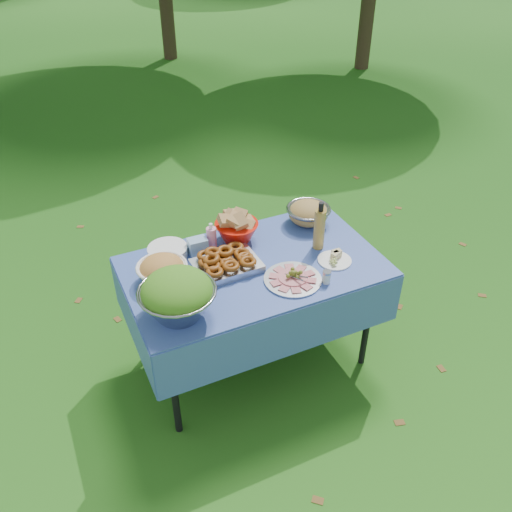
% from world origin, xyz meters
% --- Properties ---
extents(ground, '(80.00, 80.00, 0.00)m').
position_xyz_m(ground, '(0.00, 0.00, 0.00)').
color(ground, '#0B380A').
rests_on(ground, ground).
extents(picnic_table, '(1.46, 0.86, 0.76)m').
position_xyz_m(picnic_table, '(0.00, 0.00, 0.38)').
color(picnic_table, '#7299DC').
rests_on(picnic_table, ground).
extents(salad_bowl, '(0.52, 0.52, 0.26)m').
position_xyz_m(salad_bowl, '(-0.52, -0.22, 0.89)').
color(salad_bowl, gray).
rests_on(salad_bowl, picnic_table).
extents(pasta_bowl_white, '(0.32, 0.32, 0.15)m').
position_xyz_m(pasta_bowl_white, '(-0.51, 0.08, 0.84)').
color(pasta_bowl_white, white).
rests_on(pasta_bowl_white, picnic_table).
extents(plate_stack, '(0.26, 0.26, 0.06)m').
position_xyz_m(plate_stack, '(-0.42, 0.30, 0.79)').
color(plate_stack, white).
rests_on(plate_stack, picnic_table).
extents(wipes_box, '(0.11, 0.08, 0.10)m').
position_xyz_m(wipes_box, '(-0.25, 0.25, 0.81)').
color(wipes_box, '#8AB6E3').
rests_on(wipes_box, picnic_table).
extents(sanitizer_bottle, '(0.07, 0.07, 0.17)m').
position_xyz_m(sanitizer_bottle, '(-0.15, 0.26, 0.85)').
color(sanitizer_bottle, pink).
rests_on(sanitizer_bottle, picnic_table).
extents(bread_bowl, '(0.31, 0.31, 0.18)m').
position_xyz_m(bread_bowl, '(0.02, 0.29, 0.85)').
color(bread_bowl, red).
rests_on(bread_bowl, picnic_table).
extents(pasta_bowl_steel, '(0.32, 0.32, 0.15)m').
position_xyz_m(pasta_bowl_steel, '(0.51, 0.27, 0.83)').
color(pasta_bowl_steel, gray).
rests_on(pasta_bowl_steel, picnic_table).
extents(fried_tray, '(0.37, 0.27, 0.09)m').
position_xyz_m(fried_tray, '(-0.15, 0.04, 0.80)').
color(fried_tray, silver).
rests_on(fried_tray, picnic_table).
extents(charcuterie_platter, '(0.35, 0.35, 0.07)m').
position_xyz_m(charcuterie_platter, '(0.14, -0.21, 0.80)').
color(charcuterie_platter, '#B7BABE').
rests_on(charcuterie_platter, picnic_table).
extents(oil_bottle, '(0.09, 0.09, 0.31)m').
position_xyz_m(oil_bottle, '(0.43, 0.00, 0.91)').
color(oil_bottle, '#AD8737').
rests_on(oil_bottle, picnic_table).
extents(cheese_plate, '(0.25, 0.25, 0.05)m').
position_xyz_m(cheese_plate, '(0.44, -0.16, 0.79)').
color(cheese_plate, white).
rests_on(cheese_plate, picnic_table).
extents(shaker, '(0.05, 0.05, 0.08)m').
position_xyz_m(shaker, '(0.29, -0.31, 0.80)').
color(shaker, silver).
rests_on(shaker, picnic_table).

